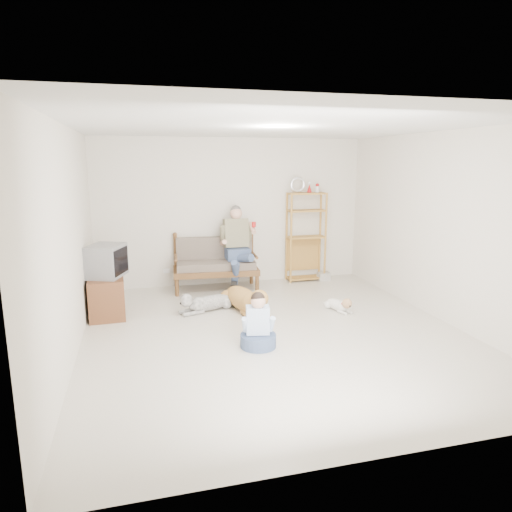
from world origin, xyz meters
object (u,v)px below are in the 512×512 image
object	(u,v)px
loveseat	(215,262)
tv_stand	(107,295)
golden_retriever	(246,300)
etagere	(306,236)

from	to	relation	value
loveseat	tv_stand	size ratio (longest dim) A/B	1.69
tv_stand	golden_retriever	world-z (taller)	tv_stand
tv_stand	loveseat	bearing A→B (deg)	26.70
tv_stand	golden_retriever	size ratio (longest dim) A/B	0.61
loveseat	etagere	world-z (taller)	etagere
tv_stand	golden_retriever	xyz separation A→B (m)	(2.07, -0.41, -0.11)
etagere	tv_stand	bearing A→B (deg)	-162.19
tv_stand	etagere	bearing A→B (deg)	15.69
golden_retriever	etagere	bearing A→B (deg)	34.48
tv_stand	golden_retriever	bearing A→B (deg)	-13.24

